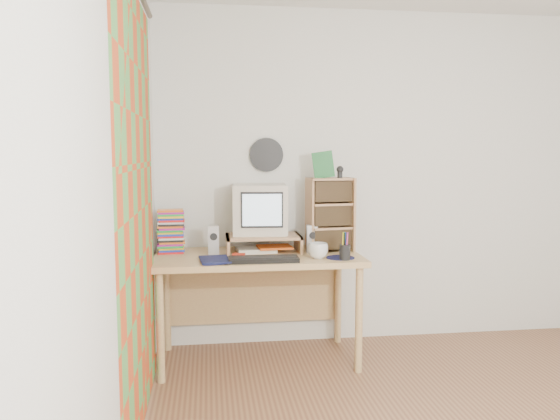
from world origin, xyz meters
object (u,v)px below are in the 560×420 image
object	(u,v)px
desk	(257,272)
cd_rack	(330,215)
keyboard	(264,259)
diary	(200,259)
mug	(318,251)
dvd_stack	(171,235)
crt_monitor	(260,209)

from	to	relation	value
desk	cd_rack	size ratio (longest dim) A/B	2.69
keyboard	diary	xyz separation A→B (m)	(-0.40, 0.03, 0.01)
keyboard	mug	xyz separation A→B (m)	(0.37, 0.05, 0.04)
desk	mug	distance (m)	0.50
dvd_stack	diary	distance (m)	0.43
keyboard	diary	size ratio (longest dim) A/B	1.98
desk	diary	bearing A→B (deg)	-144.57
desk	cd_rack	distance (m)	0.66
diary	desk	bearing A→B (deg)	29.52
mug	desk	bearing A→B (deg)	146.44
keyboard	mug	distance (m)	0.37
cd_rack	mug	distance (m)	0.37
crt_monitor	dvd_stack	bearing A→B (deg)	-175.27
desk	diary	world-z (taller)	diary
cd_rack	diary	size ratio (longest dim) A/B	2.30
desk	keyboard	size ratio (longest dim) A/B	3.12
crt_monitor	dvd_stack	world-z (taller)	crt_monitor
keyboard	cd_rack	world-z (taller)	cd_rack
dvd_stack	cd_rack	world-z (taller)	cd_rack
cd_rack	diary	world-z (taller)	cd_rack
desk	diary	xyz separation A→B (m)	(-0.39, -0.28, 0.16)
diary	mug	bearing A→B (deg)	-4.35
keyboard	diary	world-z (taller)	diary
mug	diary	world-z (taller)	mug
cd_rack	mug	bearing A→B (deg)	-125.12
crt_monitor	keyboard	bearing A→B (deg)	-87.74
desk	cd_rack	xyz separation A→B (m)	(0.52, 0.01, 0.39)
crt_monitor	cd_rack	bearing A→B (deg)	-3.79
desk	mug	xyz separation A→B (m)	(0.38, -0.25, 0.19)
desk	dvd_stack	distance (m)	0.65
crt_monitor	dvd_stack	distance (m)	0.65
keyboard	mug	size ratio (longest dim) A/B	3.41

